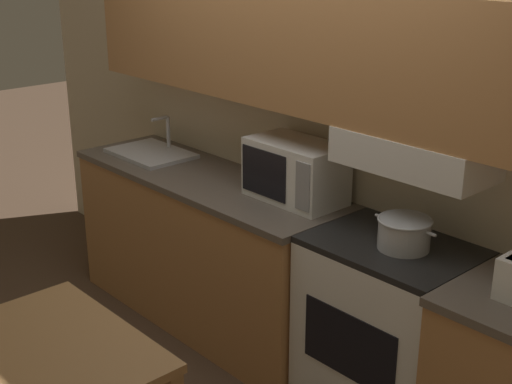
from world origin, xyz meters
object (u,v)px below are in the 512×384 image
dining_table (38,382)px  stove_range (386,334)px  cooking_pot (404,232)px  microwave (295,171)px  sink_basin (151,153)px

dining_table → stove_range: bearing=71.8°
cooking_pot → microwave: bearing=173.6°
stove_range → cooking_pot: 0.53m
cooking_pot → microwave: size_ratio=0.62×
cooking_pot → dining_table: cooking_pot is taller
microwave → dining_table: (0.21, -1.55, -0.43)m
cooking_pot → dining_table: 1.60m
cooking_pot → sink_basin: size_ratio=0.61×
stove_range → sink_basin: (-1.84, -0.02, 0.47)m
microwave → dining_table: microwave is taller
stove_range → sink_basin: 1.90m
microwave → dining_table: 1.62m
microwave → cooking_pot: bearing=-6.4°
stove_range → microwave: bearing=173.1°
microwave → sink_basin: (-1.15, -0.10, -0.14)m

